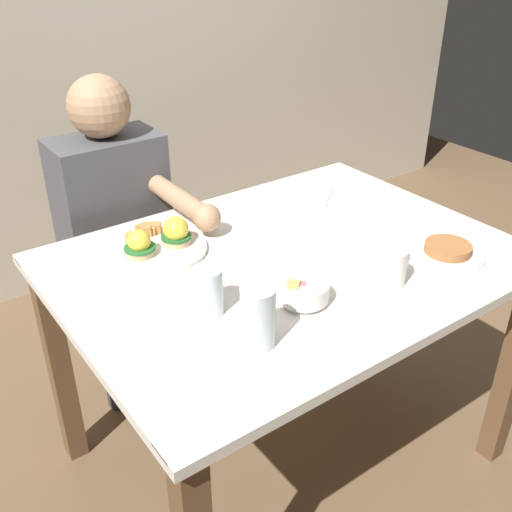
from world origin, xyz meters
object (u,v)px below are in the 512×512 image
object	(u,v)px
eggs_benedict_plate	(158,243)
fruit_bowl	(303,292)
fork	(326,200)
diner_person	(119,228)
water_glass_near	(209,293)
coffee_mug	(391,265)
water_glass_far	(258,321)
side_plate	(447,251)
dining_table	(288,290)

from	to	relation	value
eggs_benedict_plate	fruit_bowl	xyz separation A→B (m)	(0.16, -0.42, 0.00)
fork	diner_person	size ratio (longest dim) A/B	0.12
eggs_benedict_plate	diner_person	bearing A→B (deg)	84.08
fruit_bowl	water_glass_near	distance (m)	0.22
fruit_bowl	coffee_mug	bearing A→B (deg)	-13.76
water_glass_far	side_plate	bearing A→B (deg)	0.88
dining_table	water_glass_near	distance (m)	0.36
eggs_benedict_plate	water_glass_far	bearing A→B (deg)	-92.21
water_glass_near	water_glass_far	bearing A→B (deg)	-82.24
eggs_benedict_plate	side_plate	world-z (taller)	eggs_benedict_plate
dining_table	water_glass_near	bearing A→B (deg)	-163.30
fork	water_glass_far	size ratio (longest dim) A/B	0.97
coffee_mug	dining_table	bearing A→B (deg)	117.06
coffee_mug	water_glass_near	world-z (taller)	water_glass_near
dining_table	side_plate	size ratio (longest dim) A/B	6.00
dining_table	fruit_bowl	bearing A→B (deg)	-119.76
side_plate	coffee_mug	bearing A→B (deg)	-179.56
water_glass_near	dining_table	bearing A→B (deg)	16.70
fruit_bowl	diner_person	bearing A→B (deg)	98.80
diner_person	water_glass_far	bearing A→B (deg)	-93.80
water_glass_near	coffee_mug	bearing A→B (deg)	-19.41
eggs_benedict_plate	dining_table	bearing A→B (deg)	-41.29
dining_table	water_glass_far	distance (m)	0.42
side_plate	diner_person	bearing A→B (deg)	124.50
dining_table	coffee_mug	size ratio (longest dim) A/B	10.77
fruit_bowl	fork	bearing A→B (deg)	43.03
water_glass_far	side_plate	size ratio (longest dim) A/B	0.70
eggs_benedict_plate	water_glass_near	world-z (taller)	water_glass_near
dining_table	eggs_benedict_plate	world-z (taller)	eggs_benedict_plate
water_glass_far	side_plate	xyz separation A→B (m)	(0.64, 0.01, -0.05)
water_glass_far	fruit_bowl	bearing A→B (deg)	19.99
eggs_benedict_plate	coffee_mug	distance (m)	0.62
dining_table	fork	world-z (taller)	fork
side_plate	diner_person	distance (m)	1.03
fruit_bowl	water_glass_far	size ratio (longest dim) A/B	0.86
fork	dining_table	bearing A→B (deg)	-146.27
fruit_bowl	water_glass_near	bearing A→B (deg)	154.49
water_glass_far	diner_person	bearing A→B (deg)	86.20
diner_person	fruit_bowl	bearing A→B (deg)	-81.20
coffee_mug	water_glass_near	xyz separation A→B (m)	(-0.43, 0.15, 0.00)
eggs_benedict_plate	diner_person	distance (m)	0.39
fruit_bowl	coffee_mug	distance (m)	0.24
coffee_mug	diner_person	size ratio (longest dim) A/B	0.10
side_plate	fork	bearing A→B (deg)	92.48
fork	water_glass_near	size ratio (longest dim) A/B	1.18
water_glass_near	eggs_benedict_plate	bearing A→B (deg)	82.90
dining_table	fork	xyz separation A→B (m)	(0.33, 0.22, 0.11)
fork	water_glass_far	bearing A→B (deg)	-142.46
dining_table	fork	size ratio (longest dim) A/B	8.83
water_glass_near	fork	bearing A→B (deg)	26.11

